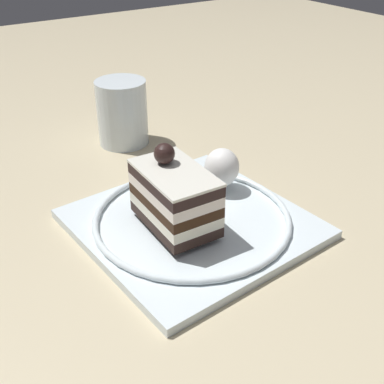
% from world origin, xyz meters
% --- Properties ---
extents(ground_plane, '(2.40, 2.40, 0.00)m').
position_xyz_m(ground_plane, '(0.00, 0.00, 0.00)').
color(ground_plane, '#CAB993').
extents(dessert_plate, '(0.25, 0.25, 0.02)m').
position_xyz_m(dessert_plate, '(-0.03, -0.03, 0.01)').
color(dessert_plate, white).
rests_on(dessert_plate, ground_plane).
extents(cake_slice, '(0.06, 0.10, 0.09)m').
position_xyz_m(cake_slice, '(-0.01, -0.03, 0.05)').
color(cake_slice, black).
rests_on(cake_slice, dessert_plate).
extents(whipped_cream_dollop, '(0.04, 0.04, 0.05)m').
position_xyz_m(whipped_cream_dollop, '(-0.10, -0.06, 0.04)').
color(whipped_cream_dollop, white).
rests_on(whipped_cream_dollop, dessert_plate).
extents(fork, '(0.02, 0.10, 0.00)m').
position_xyz_m(fork, '(-0.03, -0.11, 0.02)').
color(fork, silver).
rests_on(fork, dessert_plate).
extents(drink_glass_near, '(0.08, 0.08, 0.10)m').
position_xyz_m(drink_glass_near, '(-0.07, -0.28, 0.04)').
color(drink_glass_near, silver).
rests_on(drink_glass_near, ground_plane).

